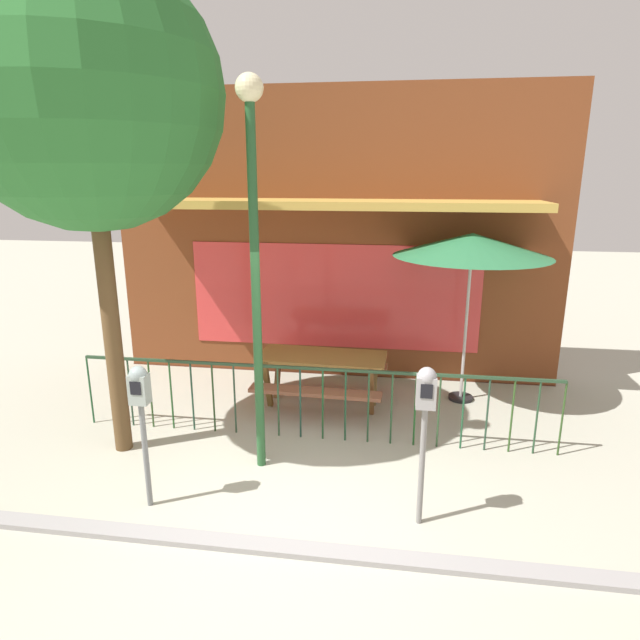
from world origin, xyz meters
TOP-DOWN VIEW (x-y plane):
  - ground at (0.00, 0.00)m, footprint 40.00×40.00m
  - pub_storefront at (0.00, 4.24)m, footprint 7.17×1.49m
  - patio_fence_front at (-0.00, 1.76)m, footprint 6.05×0.04m
  - picnic_table_left at (-0.01, 2.76)m, footprint 1.85×1.43m
  - patio_umbrella at (2.03, 3.28)m, footprint 2.19×2.19m
  - parking_meter_near at (-1.41, 0.10)m, footprint 0.18×0.17m
  - parking_meter_far at (1.31, 0.21)m, footprint 0.18×0.17m
  - street_tree at (-2.26, 1.16)m, footprint 2.87×2.87m
  - street_lamp at (-0.48, 1.03)m, footprint 0.28×0.28m
  - curb_edge at (0.00, -0.38)m, footprint 10.04×0.20m

SIDE VIEW (x-z plane):
  - ground at x=0.00m, z-range 0.00..0.00m
  - curb_edge at x=0.00m, z-range -0.06..0.06m
  - picnic_table_left at x=-0.01m, z-range 0.21..1.01m
  - patio_fence_front at x=0.00m, z-range 0.18..1.15m
  - parking_meter_near at x=-1.41m, z-range 0.41..1.93m
  - parking_meter_far at x=1.31m, z-range 0.44..2.05m
  - pub_storefront at x=0.00m, z-range 0.01..4.59m
  - patio_umbrella at x=2.03m, z-range 1.07..3.56m
  - street_lamp at x=-0.48m, z-range 0.62..4.85m
  - street_tree at x=-2.26m, z-range 1.32..6.85m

